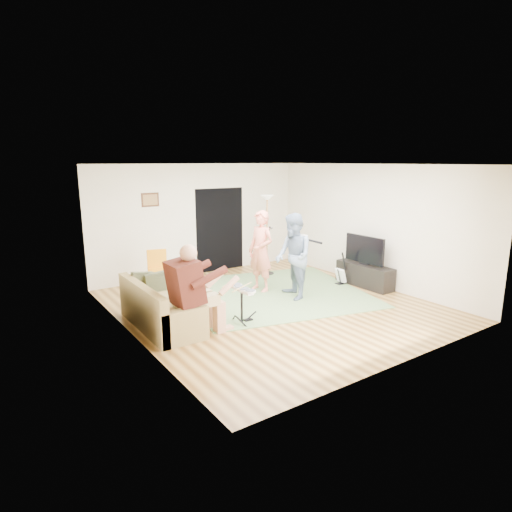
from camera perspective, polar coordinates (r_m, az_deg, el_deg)
The scene contains 19 objects.
floor at distance 8.44m, azimuth 2.19°, elevation -6.54°, with size 6.00×6.00×0.00m, color brown.
walls at distance 8.10m, azimuth 2.27°, elevation 2.51°, with size 5.50×6.00×2.70m, color silver, non-canonical shape.
ceiling at distance 7.98m, azimuth 2.36°, elevation 12.10°, with size 6.00×6.00×0.00m, color white.
window_blinds at distance 7.00m, azimuth -17.07°, elevation 2.03°, with size 2.05×2.05×0.00m, color olive.
doorway at distance 10.92m, azimuth -4.83°, elevation 3.50°, with size 2.10×2.10×0.00m, color black.
picture_frame at distance 10.06m, azimuth -13.93°, elevation 7.28°, with size 0.42×0.03×0.32m, color #3F2314.
area_rug at distance 9.19m, azimuth 2.46°, elevation -4.89°, with size 3.61×3.41×0.02m, color #60824F.
sofa at distance 7.47m, azimuth -13.07°, elevation -7.34°, with size 0.80×1.94×0.78m.
drummer at distance 6.97m, azimuth -7.87°, elevation -5.77°, with size 0.98×0.55×1.50m.
drum_kit at distance 7.46m, azimuth -1.91°, elevation -6.83°, with size 0.36×0.64×0.66m.
singer at distance 9.14m, azimuth 0.64°, elevation 0.63°, with size 0.64×0.42×1.75m, color #F8826B.
microphone at distance 9.17m, azimuth 1.68°, elevation 3.41°, with size 0.06×0.06×0.24m, color black, non-canonical shape.
guitarist at distance 8.65m, azimuth 4.98°, elevation -0.08°, with size 0.85×0.66×1.75m, color #6E82A1.
guitar_held at distance 8.72m, azimuth 6.04°, elevation 2.10°, with size 0.12×0.60×0.26m, color white, non-canonical shape.
guitar_spare at distance 9.93m, azimuth 11.25°, elevation -2.55°, with size 0.27×0.24×0.75m.
torchiere_lamp at distance 10.42m, azimuth 1.49°, elevation 4.73°, with size 0.35×0.35×1.96m.
dining_chair at distance 9.06m, azimuth -12.91°, elevation -3.22°, with size 0.51×0.53×0.97m.
tv_cabinet at distance 9.93m, azimuth 14.27°, elevation -2.48°, with size 0.40×1.40×0.50m, color black.
television at distance 9.76m, azimuth 14.27°, elevation 0.87°, with size 0.06×1.05×0.61m, color black.
Camera 1 is at (-4.78, -6.39, 2.77)m, focal length 30.00 mm.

